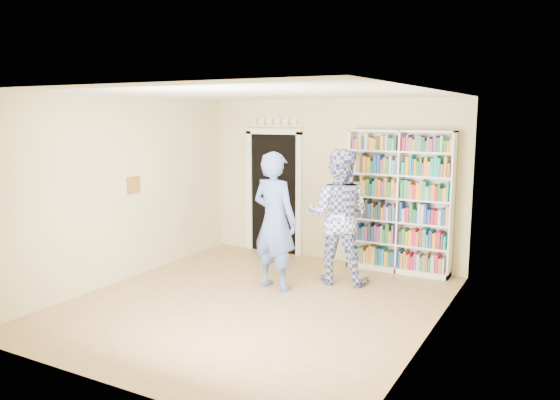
{
  "coord_description": "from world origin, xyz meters",
  "views": [
    {
      "loc": [
        3.58,
        -5.84,
        2.46
      ],
      "look_at": [
        -0.11,
        0.9,
        1.24
      ],
      "focal_mm": 35.0,
      "sensor_mm": 36.0,
      "label": 1
    }
  ],
  "objects": [
    {
      "name": "wall_left",
      "position": [
        -2.25,
        0.0,
        1.35
      ],
      "size": [
        0.0,
        5.0,
        5.0
      ],
      "primitive_type": "plane",
      "rotation": [
        1.57,
        0.0,
        1.57
      ],
      "color": "beige",
      "rests_on": "floor"
    },
    {
      "name": "wall_art",
      "position": [
        -2.23,
        0.2,
        1.4
      ],
      "size": [
        0.03,
        0.25,
        0.25
      ],
      "primitive_type": "cube",
      "color": "brown",
      "rests_on": "wall_left"
    },
    {
      "name": "doorway",
      "position": [
        -1.1,
        2.48,
        1.18
      ],
      "size": [
        1.1,
        0.08,
        2.43
      ],
      "color": "black",
      "rests_on": "floor"
    },
    {
      "name": "ceiling",
      "position": [
        0.0,
        0.0,
        2.7
      ],
      "size": [
        5.0,
        5.0,
        0.0
      ],
      "primitive_type": "plane",
      "rotation": [
        3.14,
        0.0,
        0.0
      ],
      "color": "white",
      "rests_on": "wall_back"
    },
    {
      "name": "floor",
      "position": [
        0.0,
        0.0,
        0.0
      ],
      "size": [
        5.0,
        5.0,
        0.0
      ],
      "primitive_type": "plane",
      "color": "#99744A",
      "rests_on": "ground"
    },
    {
      "name": "paper_sheet",
      "position": [
        0.69,
        1.11,
        0.92
      ],
      "size": [
        0.19,
        0.05,
        0.27
      ],
      "primitive_type": "cube",
      "rotation": [
        0.0,
        0.0,
        0.21
      ],
      "color": "white",
      "rests_on": "man_plaid"
    },
    {
      "name": "man_plaid",
      "position": [
        0.59,
        1.38,
        0.98
      ],
      "size": [
        1.07,
        0.9,
        1.96
      ],
      "primitive_type": "imported",
      "rotation": [
        0.0,
        0.0,
        3.32
      ],
      "color": "#343CA0",
      "rests_on": "floor"
    },
    {
      "name": "man_blue",
      "position": [
        -0.08,
        0.68,
        0.97
      ],
      "size": [
        0.78,
        0.58,
        1.94
      ],
      "primitive_type": "imported",
      "rotation": [
        0.0,
        0.0,
        2.97
      ],
      "color": "#4F67B1",
      "rests_on": "floor"
    },
    {
      "name": "wall_back",
      "position": [
        0.0,
        2.5,
        1.35
      ],
      "size": [
        4.5,
        0.0,
        4.5
      ],
      "primitive_type": "plane",
      "rotation": [
        1.57,
        0.0,
        0.0
      ],
      "color": "beige",
      "rests_on": "floor"
    },
    {
      "name": "wall_right",
      "position": [
        2.25,
        0.0,
        1.35
      ],
      "size": [
        0.0,
        5.0,
        5.0
      ],
      "primitive_type": "plane",
      "rotation": [
        1.57,
        0.0,
        -1.57
      ],
      "color": "beige",
      "rests_on": "floor"
    },
    {
      "name": "bookshelf",
      "position": [
        1.21,
        2.34,
        1.12
      ],
      "size": [
        1.61,
        0.3,
        2.21
      ],
      "rotation": [
        0.0,
        0.0,
        -0.3
      ],
      "color": "white",
      "rests_on": "floor"
    }
  ]
}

